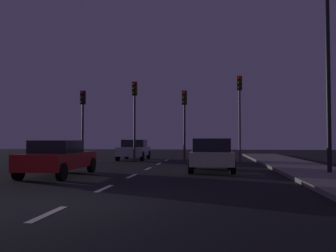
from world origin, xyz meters
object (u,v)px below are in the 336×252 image
at_px(traffic_signal_far_left, 83,112).
at_px(traffic_signal_center_left, 134,106).
at_px(traffic_signal_far_right, 240,102).
at_px(street_lamp_right, 322,59).
at_px(car_stopped_ahead, 211,155).
at_px(car_oncoming_far, 134,149).
at_px(traffic_signal_center_right, 184,112).
at_px(car_adjacent_lane, 59,158).

relative_size(traffic_signal_far_left, traffic_signal_center_left, 0.90).
height_order(traffic_signal_far_right, street_lamp_right, street_lamp_right).
relative_size(traffic_signal_far_left, car_stopped_ahead, 1.20).
distance_m(traffic_signal_far_left, car_oncoming_far, 4.63).
distance_m(traffic_signal_center_right, car_adjacent_lane, 10.82).
distance_m(traffic_signal_far_left, traffic_signal_center_right, 6.78).
relative_size(traffic_signal_far_left, car_oncoming_far, 1.13).
distance_m(car_stopped_ahead, car_adjacent_lane, 6.71).
bearing_deg(car_stopped_ahead, car_adjacent_lane, -153.91).
bearing_deg(street_lamp_right, car_oncoming_far, 132.67).
height_order(traffic_signal_center_right, car_oncoming_far, traffic_signal_center_right).
bearing_deg(car_adjacent_lane, car_oncoming_far, 87.68).
relative_size(traffic_signal_far_left, traffic_signal_center_right, 1.02).
relative_size(traffic_signal_center_right, car_stopped_ahead, 1.18).
relative_size(car_stopped_ahead, car_oncoming_far, 0.94).
height_order(traffic_signal_far_left, traffic_signal_center_right, traffic_signal_far_left).
relative_size(car_oncoming_far, street_lamp_right, 0.53).
xyz_separation_m(traffic_signal_center_left, car_stopped_ahead, (4.99, -6.65, -2.90)).
relative_size(traffic_signal_far_right, car_adjacent_lane, 1.20).
xyz_separation_m(car_stopped_ahead, street_lamp_right, (4.44, -1.69, 3.92)).
bearing_deg(traffic_signal_center_left, street_lamp_right, -41.50).
bearing_deg(traffic_signal_far_right, traffic_signal_center_right, -179.97).
bearing_deg(traffic_signal_center_left, car_adjacent_lane, -96.15).
distance_m(traffic_signal_far_left, car_stopped_ahead, 11.09).
height_order(traffic_signal_center_left, traffic_signal_far_right, traffic_signal_far_right).
relative_size(traffic_signal_center_left, street_lamp_right, 0.66).
height_order(traffic_signal_center_right, car_stopped_ahead, traffic_signal_center_right).
bearing_deg(traffic_signal_far_right, car_adjacent_lane, -129.11).
bearing_deg(car_adjacent_lane, traffic_signal_far_left, 104.42).
height_order(traffic_signal_center_left, car_adjacent_lane, traffic_signal_center_left).
bearing_deg(traffic_signal_center_right, traffic_signal_center_left, 179.98).
xyz_separation_m(traffic_signal_center_right, car_stopped_ahead, (1.72, -6.65, -2.49)).
xyz_separation_m(traffic_signal_center_right, car_adjacent_lane, (-4.31, -9.60, -2.51)).
bearing_deg(street_lamp_right, traffic_signal_center_left, 138.50).
distance_m(traffic_signal_center_left, street_lamp_right, 12.64).
distance_m(traffic_signal_center_right, traffic_signal_far_right, 3.54).
bearing_deg(car_adjacent_lane, car_stopped_ahead, 26.09).
distance_m(traffic_signal_far_right, street_lamp_right, 8.80).
relative_size(traffic_signal_far_left, car_adjacent_lane, 1.03).
xyz_separation_m(traffic_signal_far_left, car_stopped_ahead, (8.50, -6.65, -2.55)).
height_order(traffic_signal_far_left, street_lamp_right, street_lamp_right).
xyz_separation_m(traffic_signal_far_left, street_lamp_right, (12.94, -8.35, 1.37)).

